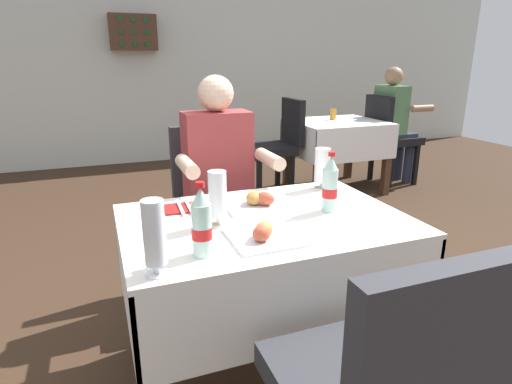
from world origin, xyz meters
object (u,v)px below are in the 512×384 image
Objects in this scene: background_dining_table at (336,139)px; background_chair_left at (278,142)px; beer_glass_right at (218,196)px; chair_far_diner_seat at (214,201)px; beer_glass_middle at (155,238)px; wall_bottle_rack at (133,32)px; beer_glass_left at (322,168)px; background_table_tumbler at (333,114)px; background_patron at (394,119)px; seated_diner_far at (221,179)px; cola_bottle_primary at (330,186)px; cola_bottle_secondary at (202,224)px; plate_near_camera at (264,235)px; background_chair_right at (389,134)px; main_dining_table at (265,258)px; plate_far_diner at (255,201)px; napkin_cutlery_set at (184,208)px.

background_chair_left is (-0.66, -0.00, 0.01)m from background_dining_table.
chair_far_diner_seat is at bearing 76.05° from beer_glass_right.
beer_glass_middle is 0.41× the size of wall_bottle_rack.
beer_glass_left is 2.52m from background_table_tumbler.
background_dining_table is 0.66m from background_chair_left.
beer_glass_right is at bearing -103.95° from chair_far_diner_seat.
background_patron is 2.25× the size of wall_bottle_rack.
seated_diner_far reaches higher than cola_bottle_primary.
wall_bottle_rack reaches higher than background_table_tumbler.
cola_bottle_secondary is 2.91m from background_chair_left.
cola_bottle_primary is (0.37, 0.18, 0.09)m from plate_near_camera.
background_chair_right is at bearing 32.67° from chair_far_diner_seat.
beer_glass_middle is at bearing -115.98° from seated_diner_far.
background_chair_left is (1.06, 1.64, -0.16)m from seated_diner_far.
beer_glass_middle is at bearing -145.85° from beer_glass_left.
plate_near_camera is 0.24m from beer_glass_right.
main_dining_table is 4.70× the size of plate_far_diner.
main_dining_table is at bearing -94.43° from plate_far_diner.
beer_glass_middle is at bearing -153.39° from cola_bottle_secondary.
main_dining_table is at bearing -145.71° from beer_glass_left.
chair_far_diner_seat is 1.00m from plate_near_camera.
seated_diner_far is (0.01, -0.11, 0.16)m from chair_far_diner_seat.
plate_far_diner is 0.43m from beer_glass_left.
plate_far_diner is 1.03× the size of beer_glass_middle.
chair_far_diner_seat is 2.41m from background_table_tumbler.
cola_bottle_secondary reaches higher than napkin_cutlery_set.
beer_glass_left is at bearing 25.49° from beer_glass_right.
seated_diner_far reaches higher than plate_near_camera.
background_chair_left is 1.32m from background_chair_right.
chair_far_diner_seat reaches higher than beer_glass_right.
main_dining_table is 0.48m from cola_bottle_secondary.
chair_far_diner_seat is at bearing -136.70° from background_table_tumbler.
main_dining_table is at bearing 66.99° from plate_near_camera.
cola_bottle_secondary reaches higher than beer_glass_right.
background_chair_right is at bearing -0.00° from background_dining_table.
chair_far_diner_seat is at bearing -138.43° from background_dining_table.
background_dining_table is (1.32, 2.03, -0.29)m from beer_glass_left.
plate_near_camera is at bearing -125.86° from background_dining_table.
beer_glass_right is (-0.20, -0.79, 0.29)m from chair_far_diner_seat.
seated_diner_far reaches higher than background_dining_table.
plate_far_diner is at bearing 36.48° from beer_glass_right.
background_dining_table is (1.45, 2.33, -0.29)m from cola_bottle_primary.
wall_bottle_rack is at bearing 134.73° from background_table_tumbler.
beer_glass_left is 0.70m from napkin_cutlery_set.
wall_bottle_rack reaches higher than beer_glass_left.
background_chair_left is 1.38m from background_patron.
background_chair_right is (2.11, 2.33, -0.28)m from cola_bottle_primary.
plate_far_diner is 0.25× the size of background_chair_right.
cola_bottle_secondary is (-0.31, -0.24, 0.28)m from main_dining_table.
beer_glass_right is 0.85× the size of cola_bottle_primary.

